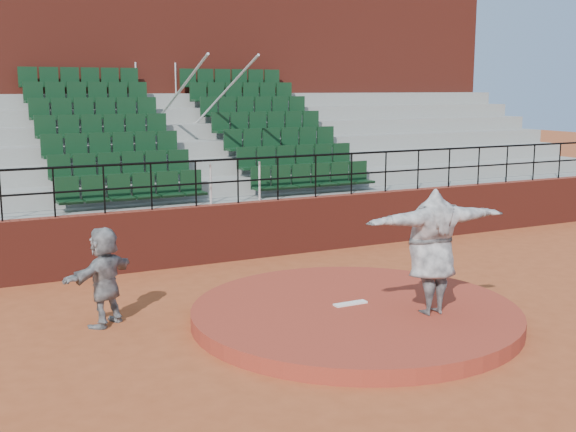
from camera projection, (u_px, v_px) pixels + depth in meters
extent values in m
plane|color=#9C4623|center=(355.00, 321.00, 12.15)|extent=(90.00, 90.00, 0.00)
cylinder|color=maroon|center=(355.00, 314.00, 12.13)|extent=(5.50, 5.50, 0.25)
cube|color=white|center=(350.00, 303.00, 12.24)|extent=(0.60, 0.15, 0.03)
cube|color=maroon|center=(239.00, 231.00, 16.43)|extent=(24.00, 0.30, 1.30)
cylinder|color=black|center=(238.00, 159.00, 16.14)|extent=(24.00, 0.05, 0.05)
cylinder|color=black|center=(238.00, 181.00, 16.23)|extent=(24.00, 0.04, 0.04)
cylinder|color=black|center=(1.00, 196.00, 14.01)|extent=(0.04, 0.04, 1.00)
cylinder|color=black|center=(54.00, 193.00, 14.45)|extent=(0.04, 0.04, 1.00)
cylinder|color=black|center=(104.00, 189.00, 14.90)|extent=(0.04, 0.04, 1.00)
cylinder|color=black|center=(151.00, 187.00, 15.34)|extent=(0.04, 0.04, 1.00)
cylinder|color=black|center=(196.00, 184.00, 15.78)|extent=(0.04, 0.04, 1.00)
cylinder|color=black|center=(238.00, 181.00, 16.23)|extent=(0.04, 0.04, 1.00)
cylinder|color=black|center=(278.00, 179.00, 16.67)|extent=(0.04, 0.04, 1.00)
cylinder|color=black|center=(316.00, 176.00, 17.12)|extent=(0.04, 0.04, 1.00)
cylinder|color=black|center=(352.00, 174.00, 17.56)|extent=(0.04, 0.04, 1.00)
cylinder|color=black|center=(386.00, 172.00, 18.01)|extent=(0.04, 0.04, 1.00)
cylinder|color=black|center=(418.00, 170.00, 18.45)|extent=(0.04, 0.04, 1.00)
cylinder|color=black|center=(449.00, 168.00, 18.89)|extent=(0.04, 0.04, 1.00)
cylinder|color=black|center=(479.00, 166.00, 19.34)|extent=(0.04, 0.04, 1.00)
cylinder|color=black|center=(507.00, 164.00, 19.78)|extent=(0.04, 0.04, 1.00)
cylinder|color=black|center=(534.00, 163.00, 20.23)|extent=(0.04, 0.04, 1.00)
cylinder|color=black|center=(560.00, 161.00, 20.67)|extent=(0.04, 0.04, 1.00)
cube|color=gray|center=(229.00, 227.00, 16.94)|extent=(24.00, 0.85, 1.30)
cube|color=black|center=(133.00, 190.00, 15.77)|extent=(3.30, 0.48, 0.72)
cube|color=black|center=(313.00, 179.00, 17.77)|extent=(3.30, 0.48, 0.72)
cube|color=gray|center=(216.00, 213.00, 17.65)|extent=(24.00, 0.85, 1.70)
cube|color=black|center=(122.00, 168.00, 16.44)|extent=(3.30, 0.48, 0.72)
cube|color=black|center=(297.00, 160.00, 18.44)|extent=(3.30, 0.48, 0.72)
cube|color=gray|center=(204.00, 200.00, 18.36)|extent=(24.00, 0.85, 2.10)
cube|color=black|center=(113.00, 148.00, 17.12)|extent=(3.30, 0.48, 0.72)
cube|color=black|center=(282.00, 142.00, 19.12)|extent=(3.30, 0.48, 0.72)
cube|color=gray|center=(192.00, 188.00, 19.07)|extent=(24.00, 0.85, 2.50)
cube|color=black|center=(104.00, 129.00, 17.80)|extent=(3.30, 0.48, 0.72)
cube|color=black|center=(269.00, 125.00, 19.80)|extent=(3.30, 0.48, 0.72)
cube|color=gray|center=(182.00, 177.00, 19.78)|extent=(24.00, 0.85, 2.90)
cube|color=black|center=(96.00, 112.00, 18.47)|extent=(3.30, 0.48, 0.72)
cube|color=black|center=(256.00, 109.00, 20.47)|extent=(3.30, 0.48, 0.72)
cube|color=gray|center=(172.00, 167.00, 20.49)|extent=(24.00, 0.85, 3.30)
cube|color=black|center=(88.00, 96.00, 19.15)|extent=(3.30, 0.48, 0.72)
cube|color=black|center=(244.00, 95.00, 21.15)|extent=(3.30, 0.48, 0.72)
cube|color=gray|center=(163.00, 157.00, 21.21)|extent=(24.00, 0.85, 3.70)
cube|color=black|center=(81.00, 81.00, 19.83)|extent=(3.30, 0.48, 0.72)
cube|color=black|center=(232.00, 81.00, 21.82)|extent=(3.30, 0.48, 0.72)
cylinder|color=silver|center=(168.00, 106.00, 18.43)|extent=(0.06, 5.97, 2.46)
cylinder|color=silver|center=(212.00, 106.00, 18.96)|extent=(0.06, 5.97, 2.46)
cube|color=maroon|center=(143.00, 98.00, 22.60)|extent=(24.00, 3.00, 7.10)
imported|color=black|center=(432.00, 252.00, 11.61)|extent=(2.57, 0.88, 2.05)
imported|color=black|center=(104.00, 276.00, 11.82)|extent=(1.52, 1.31, 1.65)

